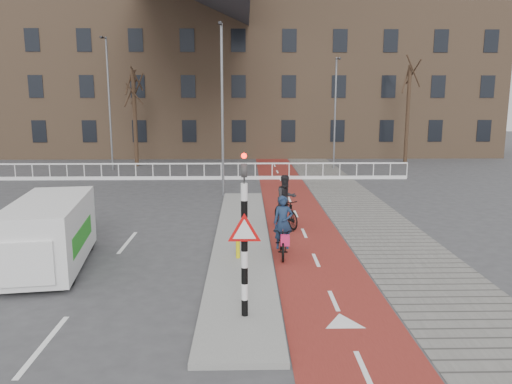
{
  "coord_description": "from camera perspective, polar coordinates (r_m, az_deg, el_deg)",
  "views": [
    {
      "loc": [
        -0.57,
        -12.04,
        4.71
      ],
      "look_at": [
        -0.21,
        5.0,
        1.5
      ],
      "focal_mm": 35.0,
      "sensor_mm": 36.0,
      "label": 1
    }
  ],
  "objects": [
    {
      "name": "townhouse_row",
      "position": [
        44.22,
        -4.51,
        14.65
      ],
      "size": [
        46.0,
        10.0,
        15.9
      ],
      "color": "#7F6047",
      "rests_on": "ground"
    },
    {
      "name": "sidewalk",
      "position": [
        23.06,
        11.01,
        -1.31
      ],
      "size": [
        3.0,
        60.0,
        0.01
      ],
      "primitive_type": "cube",
      "color": "slate",
      "rests_on": "ground"
    },
    {
      "name": "bike_lane",
      "position": [
        22.63,
        4.06,
        -1.36
      ],
      "size": [
        2.5,
        60.0,
        0.01
      ],
      "primitive_type": "cube",
      "color": "maroon",
      "rests_on": "ground"
    },
    {
      "name": "tree_mid",
      "position": [
        36.01,
        -13.67,
        8.12
      ],
      "size": [
        0.28,
        0.28,
        6.6
      ],
      "primitive_type": "cylinder",
      "color": "black",
      "rests_on": "ground"
    },
    {
      "name": "curb_island",
      "position": [
        16.7,
        -1.62,
        -5.5
      ],
      "size": [
        1.8,
        16.0,
        0.12
      ],
      "primitive_type": "cube",
      "color": "gray",
      "rests_on": "ground"
    },
    {
      "name": "streetlight_near",
      "position": [
        24.18,
        -3.87,
        9.12
      ],
      "size": [
        0.12,
        0.12,
        8.14
      ],
      "primitive_type": "cylinder",
      "color": "slate",
      "rests_on": "ground"
    },
    {
      "name": "streetlight_right",
      "position": [
        34.18,
        9.02,
        8.8
      ],
      "size": [
        0.12,
        0.12,
        7.35
      ],
      "primitive_type": "cylinder",
      "color": "slate",
      "rests_on": "ground"
    },
    {
      "name": "cyclist_far",
      "position": [
        18.41,
        3.43,
        -1.57
      ],
      "size": [
        1.18,
        1.86,
        1.94
      ],
      "rotation": [
        0.0,
        0.0,
        0.41
      ],
      "color": "black",
      "rests_on": "bike_lane"
    },
    {
      "name": "streetlight_left",
      "position": [
        34.45,
        -16.4,
        9.53
      ],
      "size": [
        0.12,
        0.12,
        8.57
      ],
      "primitive_type": "cylinder",
      "color": "slate",
      "rests_on": "ground"
    },
    {
      "name": "bollard",
      "position": [
        14.6,
        -2.08,
        -6.23
      ],
      "size": [
        0.12,
        0.12,
        0.7
      ],
      "primitive_type": "cylinder",
      "color": "yellow",
      "rests_on": "curb_island"
    },
    {
      "name": "railing",
      "position": [
        29.7,
        -9.79,
        1.98
      ],
      "size": [
        28.0,
        0.1,
        0.99
      ],
      "color": "silver",
      "rests_on": "ground"
    },
    {
      "name": "traffic_signal",
      "position": [
        10.38,
        -1.34,
        -4.52
      ],
      "size": [
        0.8,
        0.8,
        3.68
      ],
      "color": "black",
      "rests_on": "curb_island"
    },
    {
      "name": "tree_right",
      "position": [
        37.6,
        16.94,
        8.36
      ],
      "size": [
        0.26,
        0.26,
        7.0
      ],
      "primitive_type": "cylinder",
      "color": "black",
      "rests_on": "ground"
    },
    {
      "name": "cyclist_near",
      "position": [
        15.09,
        3.1,
        -5.05
      ],
      "size": [
        0.68,
        1.78,
        1.84
      ],
      "rotation": [
        0.0,
        0.0,
        -0.04
      ],
      "color": "black",
      "rests_on": "bike_lane"
    },
    {
      "name": "ground",
      "position": [
        12.94,
        1.42,
        -10.68
      ],
      "size": [
        120.0,
        120.0,
        0.0
      ],
      "primitive_type": "plane",
      "color": "#38383A",
      "rests_on": "ground"
    },
    {
      "name": "van",
      "position": [
        15.14,
        -22.51,
        -4.3
      ],
      "size": [
        2.4,
        4.67,
        1.92
      ],
      "rotation": [
        0.0,
        0.0,
        0.14
      ],
      "color": "silver",
      "rests_on": "ground"
    }
  ]
}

